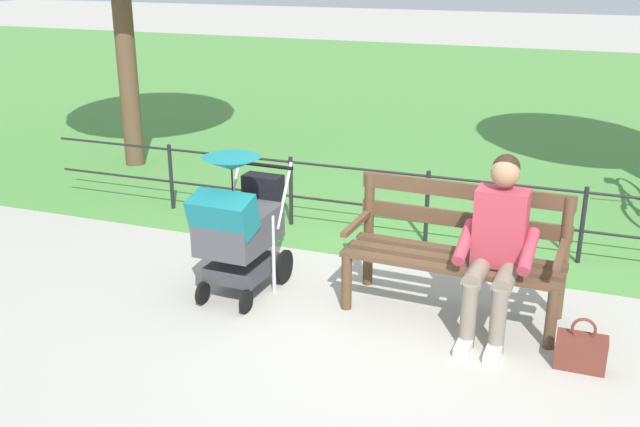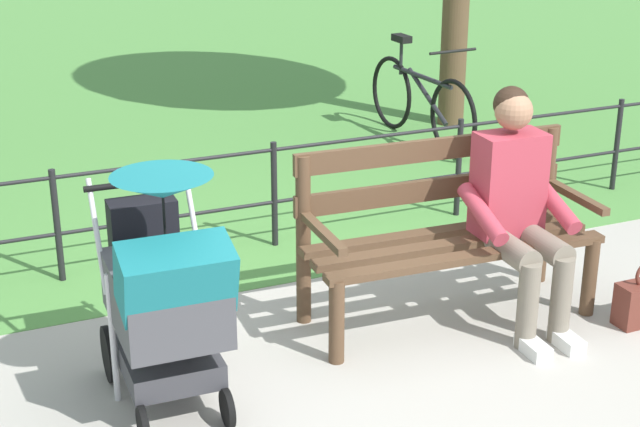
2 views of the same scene
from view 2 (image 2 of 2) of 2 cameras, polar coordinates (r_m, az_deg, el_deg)
The scene contains 7 objects.
ground_plane at distance 5.20m, azimuth 2.86°, elevation -7.26°, with size 60.00×60.00×0.00m, color #ADA89E.
grass_lawn at distance 13.29m, azimuth -14.39°, elevation 9.65°, with size 40.00×16.00×0.01m, color #518E42.
park_bench at distance 5.29m, azimuth 7.28°, elevation -0.62°, with size 1.62×0.67×0.96m.
person_on_bench at distance 5.23m, azimuth 11.56°, elevation 0.61°, with size 0.55×0.74×1.28m.
stroller at distance 4.40m, azimuth -9.08°, elevation -4.37°, with size 0.53×0.90×1.15m.
park_fence at distance 6.29m, azimuth -0.29°, elevation 2.09°, with size 8.21×0.04×0.70m.
bicycle at distance 8.51m, azimuth 5.91°, elevation 6.58°, with size 0.44×1.66×0.89m.
Camera 2 is at (2.06, 4.10, 2.45)m, focal length 54.54 mm.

